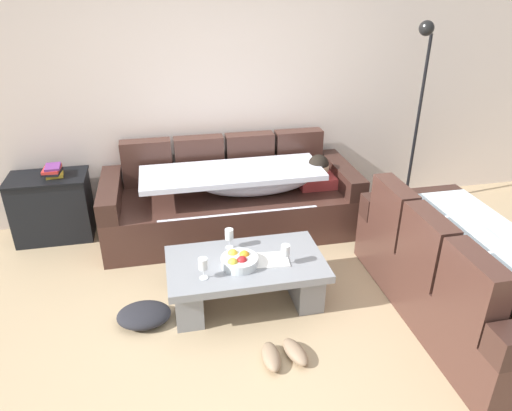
% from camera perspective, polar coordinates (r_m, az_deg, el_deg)
% --- Properties ---
extents(ground_plane, '(14.00, 14.00, 0.00)m').
position_cam_1_polar(ground_plane, '(3.51, 0.90, -15.90)').
color(ground_plane, tan).
extents(back_wall, '(9.00, 0.10, 2.70)m').
position_cam_1_polar(back_wall, '(4.81, -4.80, 14.34)').
color(back_wall, beige).
rests_on(back_wall, ground_plane).
extents(couch_along_wall, '(2.43, 0.92, 0.88)m').
position_cam_1_polar(couch_along_wall, '(4.66, -2.52, 0.69)').
color(couch_along_wall, '#452922').
rests_on(couch_along_wall, ground_plane).
extents(couch_near_window, '(0.92, 1.91, 0.88)m').
position_cam_1_polar(couch_near_window, '(3.85, 23.90, -7.91)').
color(couch_near_window, '#452922').
rests_on(couch_near_window, ground_plane).
extents(coffee_table, '(1.20, 0.68, 0.38)m').
position_cam_1_polar(coffee_table, '(3.70, -1.23, -8.49)').
color(coffee_table, gray).
rests_on(coffee_table, ground_plane).
extents(fruit_bowl, '(0.28, 0.28, 0.10)m').
position_cam_1_polar(fruit_bowl, '(3.55, -2.06, -6.67)').
color(fruit_bowl, silver).
rests_on(fruit_bowl, coffee_table).
extents(wine_glass_near_left, '(0.07, 0.07, 0.17)m').
position_cam_1_polar(wine_glass_near_left, '(3.39, -6.41, -7.11)').
color(wine_glass_near_left, silver).
rests_on(wine_glass_near_left, coffee_table).
extents(wine_glass_near_right, '(0.07, 0.07, 0.17)m').
position_cam_1_polar(wine_glass_near_right, '(3.53, 3.58, -5.52)').
color(wine_glass_near_right, silver).
rests_on(wine_glass_near_right, coffee_table).
extents(wine_glass_far_back, '(0.07, 0.07, 0.17)m').
position_cam_1_polar(wine_glass_far_back, '(3.73, -3.25, -3.57)').
color(wine_glass_far_back, silver).
rests_on(wine_glass_far_back, coffee_table).
extents(open_magazine, '(0.30, 0.24, 0.01)m').
position_cam_1_polar(open_magazine, '(3.62, 1.70, -6.57)').
color(open_magazine, white).
rests_on(open_magazine, coffee_table).
extents(side_cabinet, '(0.72, 0.44, 0.64)m').
position_cam_1_polar(side_cabinet, '(4.94, -23.35, -0.16)').
color(side_cabinet, black).
rests_on(side_cabinet, ground_plane).
extents(book_stack_on_cabinet, '(0.19, 0.22, 0.10)m').
position_cam_1_polar(book_stack_on_cabinet, '(4.78, -23.33, 3.87)').
color(book_stack_on_cabinet, gold).
rests_on(book_stack_on_cabinet, side_cabinet).
extents(floor_lamp, '(0.33, 0.31, 1.95)m').
position_cam_1_polar(floor_lamp, '(5.12, 18.90, 11.09)').
color(floor_lamp, black).
rests_on(floor_lamp, ground_plane).
extents(pair_of_shoes, '(0.33, 0.29, 0.09)m').
position_cam_1_polar(pair_of_shoes, '(3.34, 3.33, -17.49)').
color(pair_of_shoes, '#8C7259').
rests_on(pair_of_shoes, ground_plane).
extents(crumpled_garment, '(0.42, 0.35, 0.12)m').
position_cam_1_polar(crumpled_garment, '(3.71, -13.37, -12.73)').
color(crumpled_garment, '#232328').
rests_on(crumpled_garment, ground_plane).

